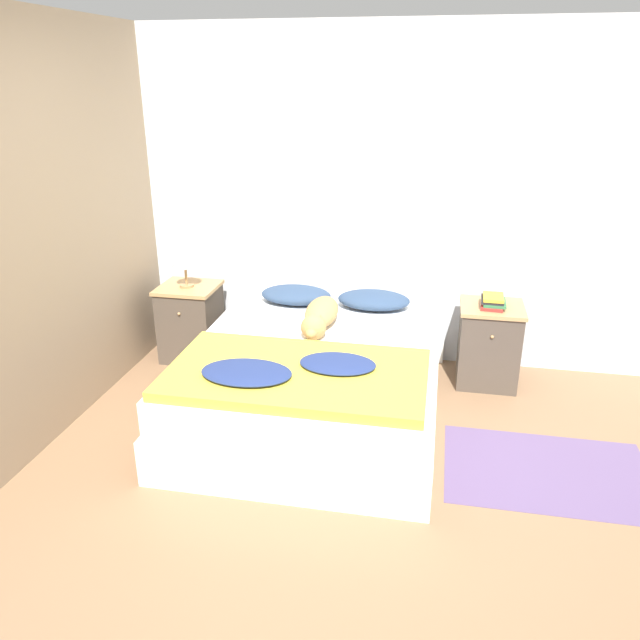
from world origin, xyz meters
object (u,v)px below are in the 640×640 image
Objects in this scene: nightstand_left at (191,322)px; pillow_right at (374,300)px; bed at (314,381)px; book_stack at (493,301)px; dog at (320,315)px; pillow_left at (296,295)px; nightstand_right at (488,344)px; table_lamp at (185,259)px.

pillow_right reaches higher than nightstand_left.
book_stack is (1.17, 0.70, 0.40)m from bed.
pillow_right is 2.36× the size of book_stack.
book_stack is at bearing 17.53° from dog.
book_stack is at bearing -2.55° from pillow_left.
nightstand_left and nightstand_right have the same top height.
pillow_right reaches higher than bed.
nightstand_left is at bearing -177.39° from pillow_left.
pillow_right is 1.50m from table_lamp.
bed is 3.22× the size of nightstand_left.
nightstand_left reaches higher than bed.
pillow_left is 1.00× the size of pillow_right.
pillow_left and pillow_right have the same top height.
table_lamp is at bearing -177.62° from pillow_right.
dog reaches higher than nightstand_right.
dog is at bearing 94.22° from bed.
pillow_left reaches higher than bed.
table_lamp reaches higher than bed.
dog is (-0.02, 0.33, 0.35)m from bed.
nightstand_right is 0.35m from book_stack.
dog is 1.26m from book_stack.
nightstand_right is 1.12× the size of pillow_right.
book_stack reaches higher than pillow_right.
pillow_left is at bearing 4.03° from table_lamp.
bed is 3.61× the size of pillow_right.
nightstand_left is (-1.18, 0.73, 0.05)m from bed.
nightstand_right is 2.41m from table_lamp.
nightstand_right is 0.92m from pillow_right.
nightstand_left is 1.00× the size of nightstand_right.
bed is 1.43m from book_stack.
pillow_left is 0.61m from pillow_right.
bed is 6.37× the size of table_lamp.
pillow_right is (0.30, 0.77, 0.33)m from bed.
table_lamp reaches higher than pillow_right.
pillow_left is (-0.30, 0.77, 0.33)m from bed.
nightstand_right reaches higher than bed.
pillow_left reaches higher than nightstand_right.
book_stack is at bearing -4.33° from pillow_right.
nightstand_left is 0.84× the size of dog.
table_lamp reaches higher than book_stack.
nightstand_right is 1.50m from pillow_left.
book_stack is at bearing 30.98° from bed.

